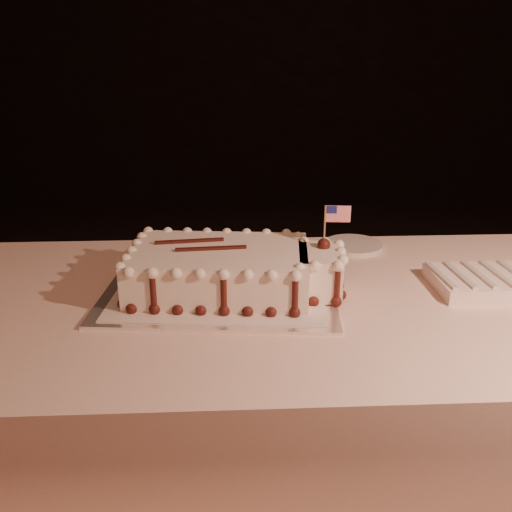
{
  "coord_description": "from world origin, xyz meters",
  "views": [
    {
      "loc": [
        -0.2,
        -0.53,
        1.28
      ],
      "look_at": [
        -0.14,
        0.64,
        0.84
      ],
      "focal_mm": 40.0,
      "sensor_mm": 36.0,
      "label": 1
    }
  ],
  "objects_px": {
    "banquet_table": "(316,436)",
    "sheet_cake": "(232,269)",
    "cake_board": "(220,291)",
    "side_plate": "(353,245)",
    "napkin_stack": "(487,281)"
  },
  "relations": [
    {
      "from": "napkin_stack",
      "to": "sheet_cake",
      "type": "bearing_deg",
      "value": 179.4
    },
    {
      "from": "banquet_table",
      "to": "side_plate",
      "type": "height_order",
      "value": "side_plate"
    },
    {
      "from": "banquet_table",
      "to": "sheet_cake",
      "type": "bearing_deg",
      "value": 170.52
    },
    {
      "from": "cake_board",
      "to": "banquet_table",
      "type": "bearing_deg",
      "value": -3.3
    },
    {
      "from": "banquet_table",
      "to": "sheet_cake",
      "type": "distance_m",
      "value": 0.47
    },
    {
      "from": "banquet_table",
      "to": "sheet_cake",
      "type": "height_order",
      "value": "sheet_cake"
    },
    {
      "from": "banquet_table",
      "to": "napkin_stack",
      "type": "distance_m",
      "value": 0.55
    },
    {
      "from": "banquet_table",
      "to": "side_plate",
      "type": "distance_m",
      "value": 0.51
    },
    {
      "from": "cake_board",
      "to": "side_plate",
      "type": "bearing_deg",
      "value": 43.19
    },
    {
      "from": "cake_board",
      "to": "side_plate",
      "type": "height_order",
      "value": "side_plate"
    },
    {
      "from": "cake_board",
      "to": "sheet_cake",
      "type": "height_order",
      "value": "sheet_cake"
    },
    {
      "from": "sheet_cake",
      "to": "side_plate",
      "type": "relative_size",
      "value": 3.12
    },
    {
      "from": "cake_board",
      "to": "sheet_cake",
      "type": "relative_size",
      "value": 1.03
    },
    {
      "from": "banquet_table",
      "to": "side_plate",
      "type": "xyz_separation_m",
      "value": [
        0.13,
        0.31,
        0.38
      ]
    },
    {
      "from": "sheet_cake",
      "to": "side_plate",
      "type": "distance_m",
      "value": 0.43
    }
  ]
}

